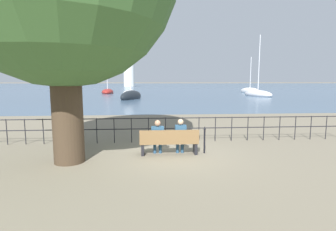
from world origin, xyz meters
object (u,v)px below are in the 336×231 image
Objects in this scene: sailboat_0 at (131,96)px; sailboat_2 at (131,93)px; seated_person_left at (158,136)px; park_bench at (169,142)px; sailboat_1 at (108,92)px; seated_person_right at (180,135)px; harbor_lighthouse at (129,68)px; sailboat_4 at (250,91)px; sailboat_3 at (258,94)px; closed_umbrella at (205,138)px.

sailboat_0 reaches higher than sailboat_2.
sailboat_0 is at bearing 95.38° from seated_person_left.
park_bench is 1.68× the size of seated_person_left.
sailboat_0 is 1.25× the size of sailboat_1.
seated_person_right reaches higher than seated_person_left.
harbor_lighthouse is at bearing 73.19° from sailboat_2.
sailboat_4 is at bearing -65.43° from harbor_lighthouse.
seated_person_right is at bearing -104.95° from sailboat_2.
sailboat_3 reaches higher than sailboat_1.
sailboat_2 is at bearing -53.34° from sailboat_1.
closed_umbrella reaches higher than park_bench.
sailboat_0 reaches higher than seated_person_left.
sailboat_3 is at bearing -71.06° from harbor_lighthouse.
sailboat_1 is 30.89m from sailboat_4.
harbor_lighthouse reaches higher than seated_person_left.
closed_umbrella is at bearing -124.13° from sailboat_4.
sailboat_0 is at bearing -107.16° from sailboat_2.
sailboat_2 is (-0.76, 11.16, -0.13)m from sailboat_0.
seated_person_left is 0.80m from seated_person_right.
sailboat_4 is (25.61, 7.17, 0.06)m from sailboat_2.
sailboat_1 is 8.51m from sailboat_2.
seated_person_left is at bearing -125.80° from sailboat_4.
sailboat_4 is (3.53, 12.41, 0.02)m from sailboat_3.
sailboat_4 is at bearing 65.40° from park_bench.
sailboat_3 is (18.19, 35.03, -0.11)m from park_bench.
sailboat_4 reaches higher than seated_person_left.
seated_person_right is 0.15× the size of sailboat_4.
sailboat_4 is (24.85, 18.33, -0.07)m from sailboat_0.
park_bench is 29.28m from sailboat_0.
closed_umbrella is at bearing 1.90° from seated_person_right.
sailboat_0 is 0.68× the size of harbor_lighthouse.
seated_person_right is 0.14× the size of sailboat_2.
sailboat_3 is at bearing -25.16° from sailboat_1.
closed_umbrella is (1.27, 0.11, 0.10)m from park_bench.
harbor_lighthouse is at bearing 94.50° from seated_person_left.
seated_person_left is 39.58m from sailboat_3.
seated_person_left is 47.68m from sailboat_1.
closed_umbrella is 0.11× the size of sailboat_2.
sailboat_1 is at bearing 128.80° from sailboat_0.
sailboat_0 is 18.83m from sailboat_1.
sailboat_1 reaches higher than park_bench.
sailboat_2 reaches higher than seated_person_right.
seated_person_right is (0.80, 0.00, 0.01)m from seated_person_left.
park_bench is 0.48m from seated_person_right.
sailboat_1 reaches higher than sailboat_4.
sailboat_3 is 0.57× the size of harbor_lighthouse.
harbor_lighthouse is at bearing 114.32° from sailboat_0.
closed_umbrella is 0.12× the size of sailboat_4.
sailboat_0 reaches higher than sailboat_1.
seated_person_right is 0.07× the size of harbor_lighthouse.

